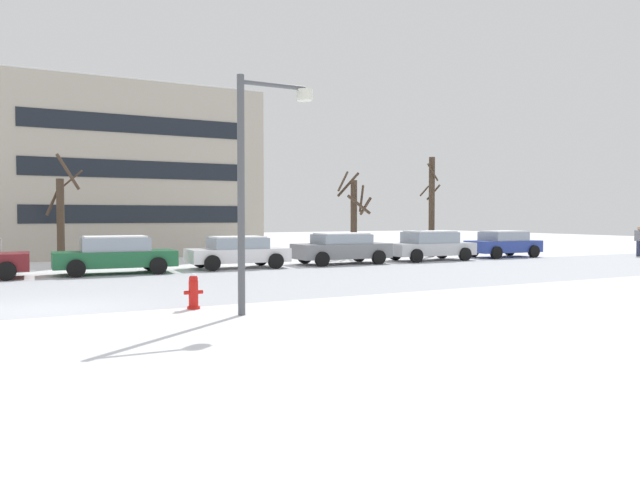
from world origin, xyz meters
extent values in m
plane|color=white|center=(0.00, 0.00, 0.00)|extent=(120.00, 120.00, 0.00)
cube|color=#B7BCC4|center=(0.00, 3.34, 0.00)|extent=(80.00, 8.69, 0.00)
cylinder|color=red|center=(3.18, -1.30, 0.03)|extent=(0.30, 0.30, 0.06)
cylinder|color=red|center=(3.18, -1.30, 0.36)|extent=(0.22, 0.22, 0.60)
sphere|color=red|center=(3.18, -1.30, 0.70)|extent=(0.21, 0.21, 0.21)
cylinder|color=red|center=(3.02, -1.30, 0.39)|extent=(0.12, 0.09, 0.09)
cylinder|color=red|center=(3.34, -1.30, 0.39)|extent=(0.12, 0.09, 0.09)
sphere|color=white|center=(3.18, -1.30, 0.76)|extent=(0.15, 0.15, 0.15)
cylinder|color=#4C4F54|center=(3.87, -2.67, 2.61)|extent=(0.16, 0.16, 5.21)
cylinder|color=#4C4F54|center=(4.64, -2.67, 5.06)|extent=(1.54, 0.10, 0.10)
cylinder|color=silver|center=(5.41, -2.67, 4.91)|extent=(0.36, 0.36, 0.25)
cylinder|color=black|center=(-0.59, 9.61, 0.32)|extent=(0.65, 0.24, 0.64)
cylinder|color=black|center=(-0.67, 7.68, 0.32)|extent=(0.65, 0.24, 0.64)
cube|color=#1E6038|center=(2.98, 8.55, 0.56)|extent=(4.43, 1.88, 0.59)
cube|color=#8C99A8|center=(2.98, 8.55, 1.11)|extent=(2.46, 1.67, 0.51)
cube|color=white|center=(2.98, 8.55, 1.39)|extent=(2.24, 1.54, 0.06)
cylinder|color=black|center=(4.43, 9.37, 0.32)|extent=(0.65, 0.24, 0.64)
cylinder|color=black|center=(4.36, 7.61, 0.32)|extent=(0.65, 0.24, 0.64)
cylinder|color=black|center=(1.59, 9.48, 0.32)|extent=(0.65, 0.24, 0.64)
cylinder|color=black|center=(1.52, 7.72, 0.32)|extent=(0.65, 0.24, 0.64)
cube|color=white|center=(7.89, 8.77, 0.55)|extent=(4.17, 1.96, 0.55)
cube|color=#8C99A8|center=(7.89, 8.77, 1.05)|extent=(2.32, 1.75, 0.45)
cube|color=white|center=(7.89, 8.77, 1.30)|extent=(2.11, 1.62, 0.06)
cylinder|color=black|center=(9.26, 9.65, 0.32)|extent=(0.65, 0.24, 0.64)
cylinder|color=black|center=(9.19, 7.80, 0.32)|extent=(0.65, 0.24, 0.64)
cylinder|color=black|center=(6.59, 9.75, 0.32)|extent=(0.65, 0.24, 0.64)
cylinder|color=black|center=(6.52, 7.90, 0.32)|extent=(0.65, 0.24, 0.64)
cube|color=slate|center=(12.81, 8.71, 0.60)|extent=(4.39, 1.96, 0.66)
cube|color=#8C99A8|center=(12.81, 8.71, 1.13)|extent=(2.44, 1.74, 0.42)
cube|color=white|center=(12.81, 8.71, 1.37)|extent=(2.22, 1.61, 0.06)
cylinder|color=black|center=(14.25, 9.58, 0.32)|extent=(0.65, 0.24, 0.64)
cylinder|color=black|center=(14.18, 7.74, 0.32)|extent=(0.65, 0.24, 0.64)
cylinder|color=black|center=(11.44, 9.68, 0.32)|extent=(0.65, 0.24, 0.64)
cylinder|color=black|center=(11.37, 7.85, 0.32)|extent=(0.65, 0.24, 0.64)
cube|color=silver|center=(17.73, 8.65, 0.56)|extent=(4.39, 1.95, 0.59)
cube|color=#8C99A8|center=(17.73, 8.65, 1.12)|extent=(2.44, 1.73, 0.53)
cube|color=white|center=(17.73, 8.65, 1.42)|extent=(2.22, 1.60, 0.06)
cylinder|color=black|center=(19.17, 9.51, 0.32)|extent=(0.65, 0.24, 0.64)
cylinder|color=black|center=(19.10, 7.68, 0.32)|extent=(0.65, 0.24, 0.64)
cylinder|color=black|center=(16.36, 9.61, 0.32)|extent=(0.65, 0.24, 0.64)
cylinder|color=black|center=(16.29, 7.79, 0.32)|extent=(0.65, 0.24, 0.64)
cube|color=#283D93|center=(22.65, 8.77, 0.58)|extent=(3.93, 1.89, 0.61)
cube|color=#8C99A8|center=(22.65, 8.77, 1.11)|extent=(2.18, 1.68, 0.46)
cube|color=white|center=(22.65, 8.77, 1.37)|extent=(1.99, 1.55, 0.06)
cylinder|color=black|center=(23.94, 9.61, 0.32)|extent=(0.65, 0.24, 0.64)
cylinder|color=black|center=(23.87, 7.83, 0.32)|extent=(0.65, 0.24, 0.64)
cylinder|color=black|center=(21.43, 9.71, 0.32)|extent=(0.65, 0.24, 0.64)
cylinder|color=black|center=(21.36, 7.93, 0.32)|extent=(0.65, 0.24, 0.64)
cylinder|color=#2D334C|center=(29.79, 5.96, 0.41)|extent=(0.14, 0.14, 0.83)
cylinder|color=#2D334C|center=(29.47, 5.87, 0.41)|extent=(0.14, 0.14, 0.83)
cube|color=slate|center=(29.63, 5.92, 1.11)|extent=(0.39, 0.46, 0.57)
sphere|color=tan|center=(29.63, 5.92, 1.51)|extent=(0.22, 0.22, 0.22)
cylinder|color=#423326|center=(1.38, 12.07, 1.86)|extent=(0.31, 0.31, 3.71)
cylinder|color=#423326|center=(1.82, 12.47, 3.68)|extent=(0.90, 0.98, 0.84)
cylinder|color=#423326|center=(1.65, 11.64, 3.96)|extent=(1.02, 0.72, 1.43)
cylinder|color=#423326|center=(1.15, 12.35, 2.86)|extent=(0.72, 0.61, 1.35)
cylinder|color=#423326|center=(19.55, 10.87, 2.65)|extent=(0.32, 0.32, 5.30)
cylinder|color=#423326|center=(19.37, 11.27, 3.52)|extent=(0.88, 0.45, 0.60)
cylinder|color=#423326|center=(19.83, 11.08, 3.45)|extent=(0.54, 0.68, 0.84)
cylinder|color=#423326|center=(19.42, 10.63, 4.48)|extent=(0.58, 0.38, 0.95)
cylinder|color=#423326|center=(15.70, 12.51, 2.03)|extent=(0.35, 0.35, 4.06)
cylinder|color=#423326|center=(16.36, 12.40, 2.69)|extent=(0.39, 1.41, 0.94)
cylinder|color=#423326|center=(15.64, 11.89, 2.77)|extent=(1.35, 0.29, 1.03)
cylinder|color=#423326|center=(16.10, 12.37, 3.09)|extent=(0.43, 0.92, 1.41)
cylinder|color=#423326|center=(15.33, 13.00, 4.02)|extent=(1.11, 0.89, 1.13)
cylinder|color=#423326|center=(15.72, 13.13, 3.86)|extent=(1.34, 0.18, 1.35)
cube|color=#B2A899|center=(5.35, 21.10, 4.53)|extent=(13.75, 9.16, 9.05)
cube|color=white|center=(5.35, 21.10, 9.10)|extent=(13.47, 8.98, 0.10)
cube|color=black|center=(5.35, 16.49, 2.26)|extent=(11.00, 0.04, 0.90)
cube|color=black|center=(5.35, 16.49, 4.53)|extent=(11.00, 0.04, 0.90)
cube|color=black|center=(5.35, 16.49, 6.79)|extent=(11.00, 0.04, 0.90)
camera|label=1|loc=(-0.71, -15.20, 2.16)|focal=34.21mm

